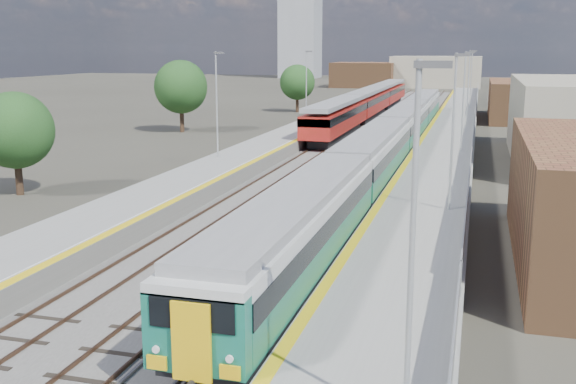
% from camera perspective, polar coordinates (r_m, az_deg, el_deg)
% --- Properties ---
extents(ground, '(320.00, 320.00, 0.00)m').
position_cam_1_polar(ground, '(61.97, 8.45, 3.84)').
color(ground, '#47443A').
rests_on(ground, ground).
extents(ballast_bed, '(10.50, 155.00, 0.06)m').
position_cam_1_polar(ballast_bed, '(64.73, 6.76, 4.26)').
color(ballast_bed, '#565451').
rests_on(ballast_bed, ground).
extents(tracks, '(8.96, 160.00, 0.17)m').
position_cam_1_polar(tracks, '(66.27, 7.50, 4.49)').
color(tracks, '#4C3323').
rests_on(tracks, ground).
extents(platform_right, '(4.70, 155.00, 8.52)m').
position_cam_1_polar(platform_right, '(63.93, 13.46, 4.37)').
color(platform_right, slate).
rests_on(platform_right, ground).
extents(platform_left, '(4.30, 155.00, 8.52)m').
position_cam_1_polar(platform_left, '(66.04, 0.91, 4.92)').
color(platform_left, slate).
rests_on(platform_left, ground).
extents(buildings, '(72.00, 185.50, 40.00)m').
position_cam_1_polar(buildings, '(151.69, 6.07, 12.73)').
color(buildings, brown).
rests_on(buildings, ground).
extents(green_train, '(2.72, 75.69, 2.99)m').
position_cam_1_polar(green_train, '(52.28, 8.82, 4.65)').
color(green_train, black).
rests_on(green_train, ground).
extents(red_train, '(2.88, 58.39, 3.63)m').
position_cam_1_polar(red_train, '(85.29, 6.83, 7.55)').
color(red_train, black).
rests_on(red_train, ground).
extents(tree_a, '(4.61, 4.61, 6.24)m').
position_cam_1_polar(tree_a, '(43.45, -22.11, 4.85)').
color(tree_a, '#382619').
rests_on(tree_a, ground).
extents(tree_b, '(5.58, 5.58, 7.57)m').
position_cam_1_polar(tree_b, '(72.37, -9.06, 8.78)').
color(tree_b, '#382619').
rests_on(tree_b, ground).
extents(tree_c, '(4.86, 4.86, 6.58)m').
position_cam_1_polar(tree_c, '(94.41, 0.80, 9.27)').
color(tree_c, '#382619').
rests_on(tree_c, ground).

